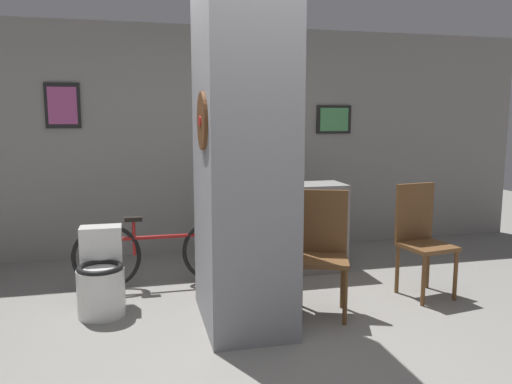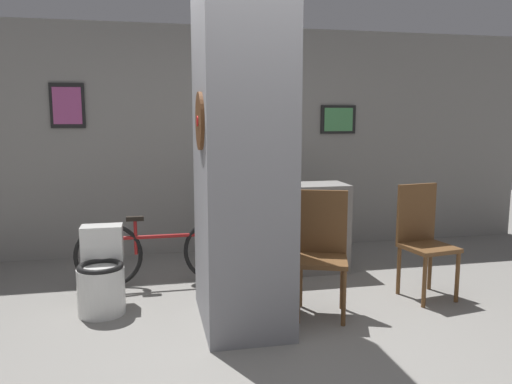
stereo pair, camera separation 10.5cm
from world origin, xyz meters
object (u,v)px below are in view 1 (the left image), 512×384
Objects in this scene: toilet at (101,278)px; chair_near_pillar at (323,247)px; chair_by_doorway at (421,235)px; bottle_tall at (271,173)px; bicycle at (162,252)px.

toilet is 1.81m from chair_near_pillar.
chair_by_doorway is at bearing -4.37° from toilet.
toilet is 2.14× the size of bottle_tall.
chair_near_pillar is 1.02m from chair_by_doorway.
chair_near_pillar is 0.61× the size of bicycle.
bicycle is at bearing 47.26° from toilet.
toilet is 0.42× the size of bicycle.
chair_by_doorway is 1.57m from bottle_tall.
bottle_tall is at bearing 129.75° from chair_by_doorway.
chair_by_doorway is at bearing 30.56° from chair_near_pillar.
chair_by_doorway reaches higher than toilet.
bottle_tall is (-0.11, 1.18, 0.48)m from chair_near_pillar.
toilet reaches higher than bicycle.
bottle_tall is at bearing 25.54° from toilet.
bicycle is (-1.23, 0.96, -0.21)m from chair_near_pillar.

